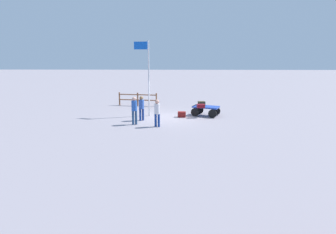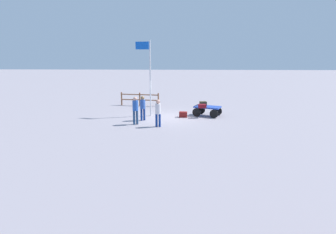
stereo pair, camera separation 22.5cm
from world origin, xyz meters
The scene contains 10 objects.
ground_plane centered at (0.00, 0.00, 0.00)m, with size 120.00×120.00×0.00m, color gray.
luggage_cart centered at (-2.78, -0.60, 0.48)m, with size 2.17×1.77×0.70m.
suitcase_grey centered at (-2.51, -0.96, 0.84)m, with size 0.54×0.47×0.28m.
suitcase_olive centered at (-2.38, 0.02, 0.82)m, with size 0.56×0.43×0.25m.
suitcase_tan centered at (-1.06, -0.07, 0.19)m, with size 0.58×0.42×0.38m.
worker_lead centered at (0.50, 2.73, 0.99)m, with size 0.39×0.39×1.69m.
worker_trailing centered at (1.97, 2.20, 1.05)m, with size 0.47×0.47×1.77m.
worker_supervisor centered at (1.65, 1.04, 0.98)m, with size 0.48×0.48×1.65m.
flagpole centered at (1.39, -0.46, 3.16)m, with size 1.06×0.26×5.30m.
wooden_fence centered at (2.62, -4.50, 0.64)m, with size 3.35×0.60×1.13m.
Camera 2 is at (-0.82, 20.05, 4.43)m, focal length 31.13 mm.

